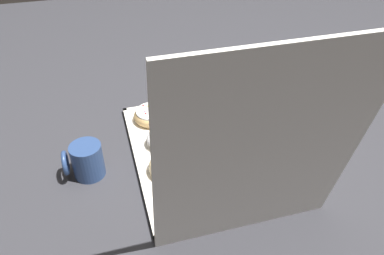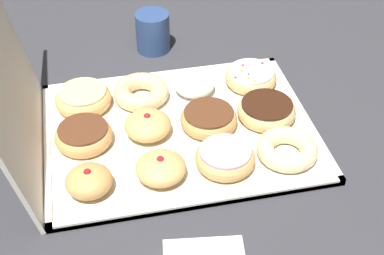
# 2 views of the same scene
# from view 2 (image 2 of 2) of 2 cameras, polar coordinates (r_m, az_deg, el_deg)

# --- Properties ---
(ground_plane) EXTENTS (3.00, 3.00, 0.00)m
(ground_plane) POSITION_cam_2_polar(r_m,az_deg,el_deg) (1.11, -1.29, -0.64)
(ground_plane) COLOR #333338
(donut_box) EXTENTS (0.41, 0.53, 0.01)m
(donut_box) POSITION_cam_2_polar(r_m,az_deg,el_deg) (1.11, -1.30, -0.43)
(donut_box) COLOR silver
(donut_box) RESTS_ON ground
(cruller_donut_0) EXTENTS (0.12, 0.12, 0.04)m
(cruller_donut_0) POSITION_cam_2_polar(r_m,az_deg,el_deg) (1.05, 9.73, -2.17)
(cruller_donut_0) COLOR beige
(cruller_donut_0) RESTS_ON donut_box
(chocolate_frosted_donut_1) EXTENTS (0.12, 0.12, 0.04)m
(chocolate_frosted_donut_1) POSITION_cam_2_polar(r_m,az_deg,el_deg) (1.13, 7.67, 1.73)
(chocolate_frosted_donut_1) COLOR #E5B770
(chocolate_frosted_donut_1) RESTS_ON donut_box
(sprinkle_donut_2) EXTENTS (0.11, 0.11, 0.04)m
(sprinkle_donut_2) POSITION_cam_2_polar(r_m,az_deg,el_deg) (1.22, 6.05, 5.19)
(sprinkle_donut_2) COLOR #E5B770
(sprinkle_donut_2) RESTS_ON donut_box
(pink_frosted_donut_3) EXTENTS (0.11, 0.11, 0.04)m
(pink_frosted_donut_3) POSITION_cam_2_polar(r_m,az_deg,el_deg) (1.02, 3.42, -3.09)
(pink_frosted_donut_3) COLOR tan
(pink_frosted_donut_3) RESTS_ON donut_box
(chocolate_frosted_donut_4) EXTENTS (0.11, 0.11, 0.04)m
(chocolate_frosted_donut_4) POSITION_cam_2_polar(r_m,az_deg,el_deg) (1.10, 1.68, 1.04)
(chocolate_frosted_donut_4) COLOR tan
(chocolate_frosted_donut_4) RESTS_ON donut_box
(powdered_filled_donut_5) EXTENTS (0.09, 0.09, 0.04)m
(powdered_filled_donut_5) POSITION_cam_2_polar(r_m,az_deg,el_deg) (1.19, 0.23, 4.48)
(powdered_filled_donut_5) COLOR white
(powdered_filled_donut_5) RESTS_ON donut_box
(jelly_filled_donut_6) EXTENTS (0.09, 0.09, 0.05)m
(jelly_filled_donut_6) POSITION_cam_2_polar(r_m,az_deg,el_deg) (0.99, -3.22, -4.16)
(jelly_filled_donut_6) COLOR tan
(jelly_filled_donut_6) RESTS_ON donut_box
(jelly_filled_donut_7) EXTENTS (0.09, 0.09, 0.05)m
(jelly_filled_donut_7) POSITION_cam_2_polar(r_m,az_deg,el_deg) (1.08, -4.53, 0.11)
(jelly_filled_donut_7) COLOR tan
(jelly_filled_donut_7) RESTS_ON donut_box
(cruller_donut_8) EXTENTS (0.12, 0.12, 0.04)m
(cruller_donut_8) POSITION_cam_2_polar(r_m,az_deg,el_deg) (1.18, -5.26, 3.72)
(cruller_donut_8) COLOR #EACC8C
(cruller_donut_8) RESTS_ON donut_box
(jelly_filled_donut_9) EXTENTS (0.08, 0.08, 0.05)m
(jelly_filled_donut_9) POSITION_cam_2_polar(r_m,az_deg,el_deg) (0.98, -10.55, -5.42)
(jelly_filled_donut_9) COLOR tan
(jelly_filled_donut_9) RESTS_ON donut_box
(chocolate_frosted_donut_10) EXTENTS (0.11, 0.11, 0.04)m
(chocolate_frosted_donut_10) POSITION_cam_2_polar(r_m,az_deg,el_deg) (1.08, -11.07, -0.68)
(chocolate_frosted_donut_10) COLOR tan
(chocolate_frosted_donut_10) RESTS_ON donut_box
(glazed_ring_donut_11) EXTENTS (0.12, 0.12, 0.04)m
(glazed_ring_donut_11) POSITION_cam_2_polar(r_m,az_deg,el_deg) (1.17, -11.11, 2.96)
(glazed_ring_donut_11) COLOR tan
(glazed_ring_donut_11) RESTS_ON donut_box
(coffee_mug) EXTENTS (0.10, 0.08, 0.09)m
(coffee_mug) POSITION_cam_2_polar(r_m,az_deg,el_deg) (1.35, -4.19, 9.92)
(coffee_mug) COLOR navy
(coffee_mug) RESTS_ON ground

